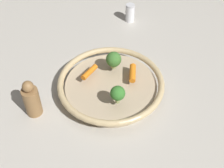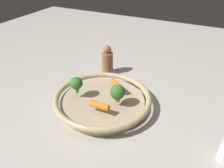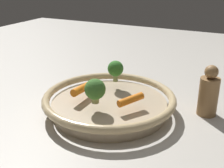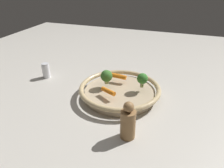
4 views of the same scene
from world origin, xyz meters
name	(u,v)px [view 2 (image 2 of 4)]	position (x,y,z in m)	size (l,w,h in m)	color
ground_plane	(103,107)	(0.00, 0.00, 0.00)	(2.29, 2.29, 0.00)	#B7B2A8
serving_bowl	(102,101)	(0.00, 0.00, 0.03)	(0.34, 0.34, 0.05)	tan
baby_carrot_near_rim	(118,85)	(-0.03, -0.07, 0.06)	(0.02, 0.02, 0.07)	orange
baby_carrot_center	(99,106)	(-0.03, 0.07, 0.06)	(0.02, 0.02, 0.07)	orange
broccoli_floret_large	(76,84)	(0.09, 0.02, 0.09)	(0.04, 0.04, 0.06)	#98A866
broccoli_floret_mid	(118,92)	(-0.06, 0.01, 0.08)	(0.05, 0.05, 0.06)	tan
pepper_mill	(107,61)	(0.10, -0.23, 0.06)	(0.05, 0.05, 0.13)	olive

